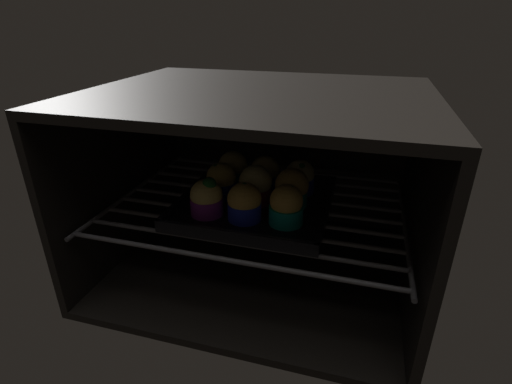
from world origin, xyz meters
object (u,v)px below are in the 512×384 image
at_px(muffin_row2_col1, 265,174).
at_px(muffin_row2_col2, 300,178).
at_px(baking_tray, 256,203).
at_px(muffin_row0_col2, 286,205).
at_px(muffin_row0_col0, 207,198).
at_px(muffin_row2_col0, 233,169).
at_px(muffin_row1_col1, 255,185).
at_px(muffin_row1_col2, 292,189).
at_px(muffin_row1_col0, 221,181).
at_px(muffin_row0_col1, 246,203).

bearing_deg(muffin_row2_col1, muffin_row2_col2, -0.88).
bearing_deg(muffin_row2_col2, baking_tray, -137.74).
bearing_deg(muffin_row2_col2, muffin_row0_col2, -89.77).
relative_size(baking_tray, muffin_row2_col2, 4.19).
relative_size(muffin_row0_col0, muffin_row2_col0, 1.02).
relative_size(muffin_row0_col2, muffin_row1_col1, 0.96).
bearing_deg(muffin_row0_col0, muffin_row2_col2, 44.33).
relative_size(muffin_row0_col2, muffin_row2_col1, 1.05).
relative_size(baking_tray, muffin_row2_col1, 4.11).
bearing_deg(muffin_row0_col2, baking_tray, 137.19).
distance_m(baking_tray, muffin_row2_col1, 0.07).
xyz_separation_m(muffin_row1_col2, muffin_row2_col2, (0.00, 0.06, -0.00)).
height_order(muffin_row1_col0, muffin_row1_col1, muffin_row1_col1).
relative_size(baking_tray, muffin_row0_col1, 4.10).
bearing_deg(muffin_row2_col2, muffin_row2_col0, 179.06).
distance_m(muffin_row0_col2, muffin_row1_col1, 0.10).
height_order(muffin_row2_col0, muffin_row2_col2, muffin_row2_col0).
bearing_deg(baking_tray, muffin_row2_col0, 135.62).
relative_size(baking_tray, muffin_row2_col0, 3.94).
bearing_deg(muffin_row0_col0, muffin_row0_col1, 0.35).
bearing_deg(muffin_row1_col0, baking_tray, -1.95).
bearing_deg(muffin_row2_col2, muffin_row1_col1, -136.59).
bearing_deg(muffin_row1_col1, muffin_row0_col1, -87.01).
height_order(baking_tray, muffin_row1_col2, muffin_row1_col2).
bearing_deg(muffin_row1_col2, muffin_row0_col1, -131.25).
height_order(muffin_row0_col1, muffin_row2_col0, muffin_row2_col0).
bearing_deg(muffin_row0_col2, muffin_row2_col0, 136.41).
bearing_deg(muffin_row1_col0, muffin_row2_col1, 42.28).
relative_size(muffin_row1_col0, muffin_row2_col1, 1.02).
distance_m(baking_tray, muffin_row2_col2, 0.10).
height_order(muffin_row0_col0, muffin_row1_col2, same).
bearing_deg(muffin_row2_col2, muffin_row0_col1, -116.67).
relative_size(muffin_row0_col1, muffin_row0_col2, 0.96).
relative_size(muffin_row1_col2, muffin_row2_col2, 1.10).
relative_size(muffin_row2_col0, muffin_row2_col1, 1.04).
xyz_separation_m(muffin_row0_col2, muffin_row2_col1, (-0.07, 0.13, -0.00)).
distance_m(muffin_row0_col2, muffin_row2_col0, 0.19).
bearing_deg(muffin_row1_col0, muffin_row2_col0, 88.62).
bearing_deg(muffin_row1_col2, muffin_row2_col0, 154.40).
relative_size(muffin_row0_col0, muffin_row2_col1, 1.07).
bearing_deg(muffin_row2_col1, baking_tray, -89.76).
bearing_deg(muffin_row0_col2, muffin_row0_col0, -177.61).
relative_size(baking_tray, muffin_row1_col2, 3.82).
xyz_separation_m(muffin_row0_col2, muffin_row1_col1, (-0.07, 0.06, 0.00)).
xyz_separation_m(muffin_row1_col1, muffin_row1_col2, (0.07, 0.01, -0.00)).
relative_size(baking_tray, muffin_row0_col0, 3.85).
xyz_separation_m(baking_tray, muffin_row2_col0, (-0.07, 0.07, 0.04)).
distance_m(baking_tray, muffin_row1_col0, 0.08).
bearing_deg(muffin_row2_col0, muffin_row0_col2, -43.59).
bearing_deg(muffin_row2_col0, muffin_row1_col1, -46.27).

